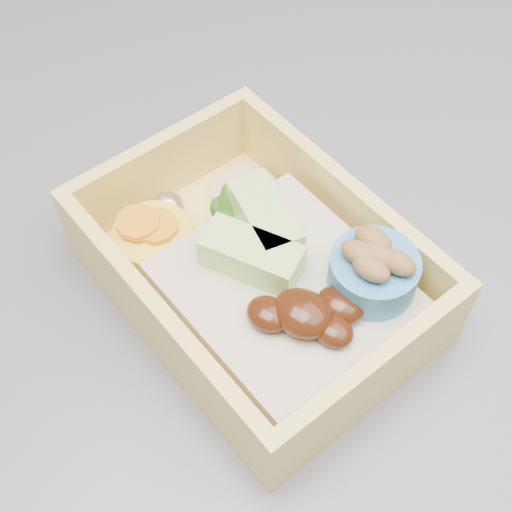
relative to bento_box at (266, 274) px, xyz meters
The scene contains 1 object.
bento_box is the anchor object (origin of this frame).
Camera 1 is at (0.04, -0.23, 1.27)m, focal length 50.00 mm.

